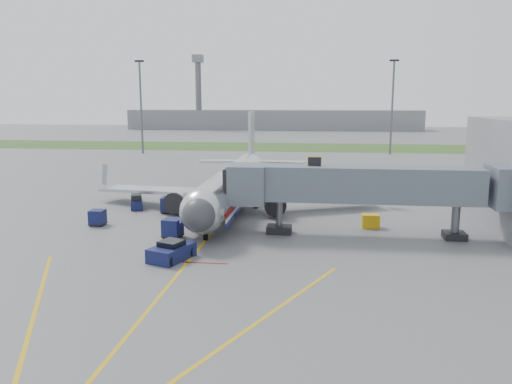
# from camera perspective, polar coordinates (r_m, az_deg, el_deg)

# --- Properties ---
(ground) EXTENTS (400.00, 400.00, 0.00)m
(ground) POSITION_cam_1_polar(r_m,az_deg,el_deg) (40.80, -6.38, -6.23)
(ground) COLOR #565659
(ground) RESTS_ON ground
(grass_strip) EXTENTS (300.00, 25.00, 0.01)m
(grass_strip) POSITION_cam_1_polar(r_m,az_deg,el_deg) (128.85, 3.02, 5.17)
(grass_strip) COLOR #2D4C1E
(grass_strip) RESTS_ON ground
(apron_markings) EXTENTS (21.52, 50.00, 0.01)m
(apron_markings) POSITION_cam_1_polar(r_m,az_deg,el_deg) (34.01, -9.33, -9.72)
(apron_markings) COLOR gold
(apron_markings) RESTS_ON ground
(airliner) EXTENTS (32.10, 35.67, 10.25)m
(airliner) POSITION_cam_1_polar(r_m,az_deg,el_deg) (54.78, -2.71, 0.93)
(airliner) COLOR silver
(airliner) RESTS_ON ground
(jet_bridge) EXTENTS (25.30, 4.00, 6.90)m
(jet_bridge) POSITION_cam_1_polar(r_m,az_deg,el_deg) (43.71, 11.72, 0.75)
(jet_bridge) COLOR slate
(jet_bridge) RESTS_ON ground
(light_mast_left) EXTENTS (2.00, 0.44, 20.40)m
(light_mast_left) POSITION_cam_1_polar(r_m,az_deg,el_deg) (114.93, -13.01, 9.68)
(light_mast_left) COLOR #595B60
(light_mast_left) RESTS_ON ground
(light_mast_right) EXTENTS (2.00, 0.44, 20.40)m
(light_mast_right) POSITION_cam_1_polar(r_m,az_deg,el_deg) (114.07, 15.31, 9.58)
(light_mast_right) COLOR #595B60
(light_mast_right) RESTS_ON ground
(distant_terminal) EXTENTS (120.00, 14.00, 8.00)m
(distant_terminal) POSITION_cam_1_polar(r_m,az_deg,el_deg) (209.02, 1.90, 8.26)
(distant_terminal) COLOR slate
(distant_terminal) RESTS_ON ground
(control_tower) EXTENTS (4.00, 4.00, 30.00)m
(control_tower) POSITION_cam_1_polar(r_m,az_deg,el_deg) (208.97, -6.60, 11.85)
(control_tower) COLOR #595B60
(control_tower) RESTS_ON ground
(pushback_tug) EXTENTS (3.22, 4.01, 1.45)m
(pushback_tug) POSITION_cam_1_polar(r_m,az_deg,el_deg) (37.73, -9.63, -6.73)
(pushback_tug) COLOR #0D193A
(pushback_tug) RESTS_ON ground
(baggage_tug) EXTENTS (1.95, 2.60, 1.63)m
(baggage_tug) POSITION_cam_1_polar(r_m,az_deg,el_deg) (55.78, -13.49, -1.19)
(baggage_tug) COLOR #0D193A
(baggage_tug) RESTS_ON ground
(baggage_cart_a) EXTENTS (1.63, 1.63, 1.66)m
(baggage_cart_a) POSITION_cam_1_polar(r_m,az_deg,el_deg) (53.27, -9.93, -1.45)
(baggage_cart_a) COLOR #0D193A
(baggage_cart_a) RESTS_ON ground
(baggage_cart_b) EXTENTS (1.41, 1.41, 1.48)m
(baggage_cart_b) POSITION_cam_1_polar(r_m,az_deg,el_deg) (49.51, -17.66, -2.80)
(baggage_cart_b) COLOR #0D193A
(baggage_cart_b) RESTS_ON ground
(baggage_cart_c) EXTENTS (1.74, 1.74, 1.64)m
(baggage_cart_c) POSITION_cam_1_polar(r_m,az_deg,el_deg) (43.57, -9.51, -4.09)
(baggage_cart_c) COLOR #0D193A
(baggage_cart_c) RESTS_ON ground
(belt_loader) EXTENTS (2.45, 4.16, 1.97)m
(belt_loader) POSITION_cam_1_polar(r_m,az_deg,el_deg) (53.76, -5.70, -1.63)
(belt_loader) COLOR #0D193A
(belt_loader) RESTS_ON ground
(ground_power_cart) EXTENTS (1.61, 1.10, 1.26)m
(ground_power_cart) POSITION_cam_1_polar(r_m,az_deg,el_deg) (47.53, 12.95, -3.27)
(ground_power_cart) COLOR #DCA20C
(ground_power_cart) RESTS_ON ground
(ramp_worker) EXTENTS (0.83, 0.77, 1.90)m
(ramp_worker) POSITION_cam_1_polar(r_m,az_deg,el_deg) (54.02, -6.15, -1.08)
(ramp_worker) COLOR #C4E71B
(ramp_worker) RESTS_ON ground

